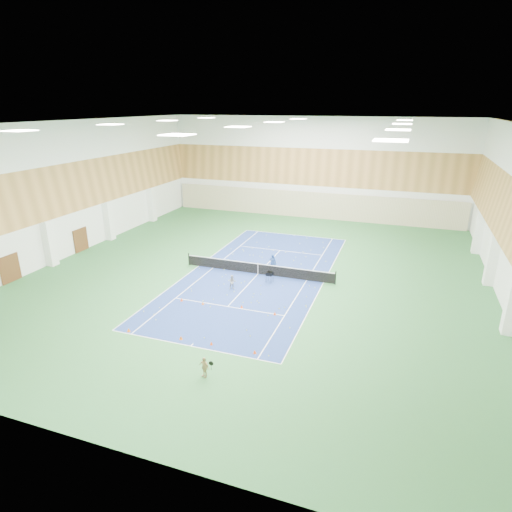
{
  "coord_description": "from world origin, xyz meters",
  "views": [
    {
      "loc": [
        10.83,
        -31.06,
        13.36
      ],
      "look_at": [
        0.22,
        -1.11,
        2.0
      ],
      "focal_mm": 30.0,
      "sensor_mm": 36.0,
      "label": 1
    }
  ],
  "objects_px": {
    "tennis_net": "(258,268)",
    "child_court": "(233,282)",
    "ball_cart": "(270,277)",
    "coach": "(273,263)",
    "child_apron": "(204,367)"
  },
  "relations": [
    {
      "from": "tennis_net",
      "to": "ball_cart",
      "type": "bearing_deg",
      "value": -41.97
    },
    {
      "from": "tennis_net",
      "to": "child_apron",
      "type": "relative_size",
      "value": 11.25
    },
    {
      "from": "tennis_net",
      "to": "child_apron",
      "type": "xyz_separation_m",
      "value": [
        2.04,
        -14.25,
        0.02
      ]
    },
    {
      "from": "tennis_net",
      "to": "child_court",
      "type": "distance_m",
      "value": 3.6
    },
    {
      "from": "coach",
      "to": "ball_cart",
      "type": "height_order",
      "value": "coach"
    },
    {
      "from": "child_court",
      "to": "coach",
      "type": "bearing_deg",
      "value": 33.76
    },
    {
      "from": "tennis_net",
      "to": "child_apron",
      "type": "height_order",
      "value": "child_apron"
    },
    {
      "from": "coach",
      "to": "child_apron",
      "type": "distance_m",
      "value": 15.05
    },
    {
      "from": "child_apron",
      "to": "ball_cart",
      "type": "xyz_separation_m",
      "value": [
        -0.62,
        12.97,
        -0.13
      ]
    },
    {
      "from": "ball_cart",
      "to": "coach",
      "type": "bearing_deg",
      "value": 105.68
    },
    {
      "from": "tennis_net",
      "to": "child_court",
      "type": "xyz_separation_m",
      "value": [
        -0.82,
        -3.51,
        0.02
      ]
    },
    {
      "from": "tennis_net",
      "to": "child_court",
      "type": "bearing_deg",
      "value": -103.23
    },
    {
      "from": "coach",
      "to": "child_court",
      "type": "relative_size",
      "value": 1.45
    },
    {
      "from": "ball_cart",
      "to": "child_apron",
      "type": "bearing_deg",
      "value": -82.19
    },
    {
      "from": "ball_cart",
      "to": "tennis_net",
      "type": "bearing_deg",
      "value": 143.1
    }
  ]
}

